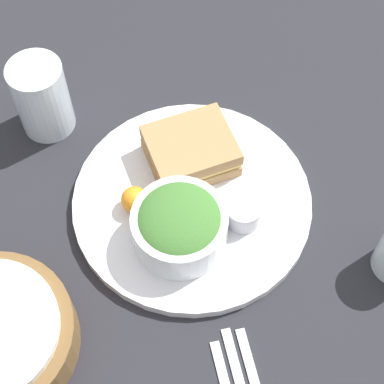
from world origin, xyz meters
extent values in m
plane|color=#232328|center=(0.00, 0.00, 0.00)|extent=(4.00, 4.00, 0.00)
cylinder|color=silver|center=(0.00, 0.00, 0.01)|extent=(0.34, 0.34, 0.02)
cube|color=#A37A4C|center=(0.07, 0.00, 0.03)|extent=(0.13, 0.15, 0.02)
cube|color=#E5C666|center=(0.07, 0.00, 0.04)|extent=(0.13, 0.14, 0.01)
cube|color=#A37A4C|center=(0.07, 0.00, 0.06)|extent=(0.13, 0.15, 0.02)
cylinder|color=white|center=(-0.06, 0.02, 0.05)|extent=(0.13, 0.13, 0.06)
ellipsoid|color=#3D702D|center=(-0.06, 0.02, 0.07)|extent=(0.12, 0.12, 0.04)
cylinder|color=#B7B7BC|center=(-0.03, -0.07, 0.04)|extent=(0.05, 0.05, 0.04)
sphere|color=orange|center=(-0.01, 0.08, 0.04)|extent=(0.04, 0.04, 0.04)
cylinder|color=silver|center=(0.15, 0.22, 0.06)|extent=(0.08, 0.08, 0.12)
camera|label=1|loc=(-0.45, 0.01, 0.80)|focal=60.00mm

